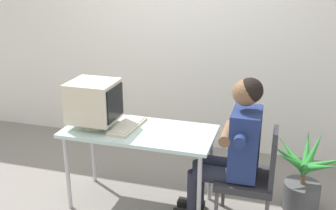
{
  "coord_description": "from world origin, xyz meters",
  "views": [
    {
      "loc": [
        1.11,
        -2.89,
        2.04
      ],
      "look_at": [
        0.26,
        0.0,
        0.98
      ],
      "focal_mm": 42.02,
      "sensor_mm": 36.0,
      "label": 1
    }
  ],
  "objects_px": {
    "person_seated": "(233,146)",
    "potted_plant": "(303,180)",
    "desk": "(139,137)",
    "keyboard": "(128,126)",
    "crt_monitor": "(94,102)",
    "office_chair": "(254,174)"
  },
  "relations": [
    {
      "from": "keyboard",
      "to": "person_seated",
      "type": "relative_size",
      "value": 0.37
    },
    {
      "from": "keyboard",
      "to": "potted_plant",
      "type": "relative_size",
      "value": 0.65
    },
    {
      "from": "desk",
      "to": "potted_plant",
      "type": "height_order",
      "value": "desk"
    },
    {
      "from": "desk",
      "to": "keyboard",
      "type": "height_order",
      "value": "keyboard"
    },
    {
      "from": "desk",
      "to": "person_seated",
      "type": "distance_m",
      "value": 0.8
    },
    {
      "from": "potted_plant",
      "to": "crt_monitor",
      "type": "bearing_deg",
      "value": -168.94
    },
    {
      "from": "office_chair",
      "to": "potted_plant",
      "type": "distance_m",
      "value": 0.56
    },
    {
      "from": "keyboard",
      "to": "office_chair",
      "type": "xyz_separation_m",
      "value": [
        1.1,
        -0.04,
        -0.27
      ]
    },
    {
      "from": "keyboard",
      "to": "potted_plant",
      "type": "height_order",
      "value": "keyboard"
    },
    {
      "from": "office_chair",
      "to": "person_seated",
      "type": "distance_m",
      "value": 0.28
    },
    {
      "from": "crt_monitor",
      "to": "potted_plant",
      "type": "height_order",
      "value": "crt_monitor"
    },
    {
      "from": "keyboard",
      "to": "office_chair",
      "type": "relative_size",
      "value": 0.55
    },
    {
      "from": "keyboard",
      "to": "person_seated",
      "type": "bearing_deg",
      "value": -2.6
    },
    {
      "from": "desk",
      "to": "office_chair",
      "type": "xyz_separation_m",
      "value": [
        0.98,
        -0.02,
        -0.19
      ]
    },
    {
      "from": "desk",
      "to": "potted_plant",
      "type": "bearing_deg",
      "value": 13.29
    },
    {
      "from": "desk",
      "to": "person_seated",
      "type": "xyz_separation_m",
      "value": [
        0.8,
        -0.02,
        0.02
      ]
    },
    {
      "from": "person_seated",
      "to": "potted_plant",
      "type": "bearing_deg",
      "value": 30.68
    },
    {
      "from": "person_seated",
      "to": "crt_monitor",
      "type": "bearing_deg",
      "value": -179.91
    },
    {
      "from": "crt_monitor",
      "to": "office_chair",
      "type": "bearing_deg",
      "value": 0.08
    },
    {
      "from": "potted_plant",
      "to": "office_chair",
      "type": "bearing_deg",
      "value": -139.34
    },
    {
      "from": "person_seated",
      "to": "potted_plant",
      "type": "xyz_separation_m",
      "value": [
        0.58,
        0.35,
        -0.4
      ]
    },
    {
      "from": "desk",
      "to": "person_seated",
      "type": "relative_size",
      "value": 1.02
    }
  ]
}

